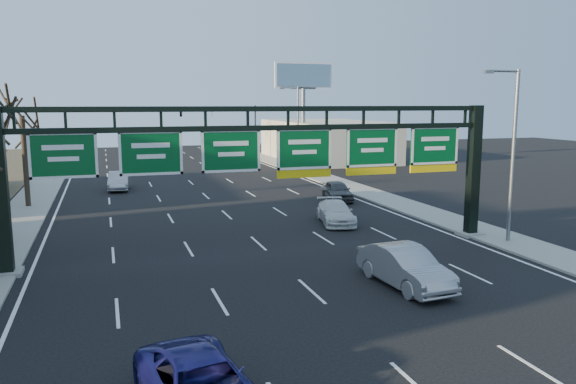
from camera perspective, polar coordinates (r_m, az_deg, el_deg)
name	(u,v)px	position (r m, az deg, el deg)	size (l,w,h in m)	color
ground	(331,309)	(20.70, 4.37, -11.73)	(160.00, 160.00, 0.00)	black
sidewalk_left	(19,220)	(38.91, -25.68, -2.62)	(3.00, 120.00, 0.12)	gray
sidewalk_right	(386,199)	(43.55, 9.89, -0.69)	(3.00, 120.00, 0.12)	gray
lane_markings	(221,209)	(39.27, -6.85, -1.76)	(21.60, 120.00, 0.01)	white
sign_gantry	(272,159)	(27.09, -1.68, 3.32)	(24.60, 1.20, 7.20)	black
building_right_distant	(326,140)	(73.36, 3.91, 5.26)	(12.00, 20.00, 5.00)	beige
tree_far	(21,101)	(43.18, -25.52, 8.39)	(3.60, 3.60, 8.86)	black
streetlight_near	(512,147)	(31.17, 21.76, 4.27)	(2.15, 0.22, 9.00)	slate
streetlight_far	(297,124)	(61.24, 0.88, 6.95)	(2.15, 0.22, 9.00)	slate
billboard_right	(303,88)	(66.76, 1.56, 10.54)	(7.00, 0.50, 12.00)	slate
traffic_signal_mast	(210,117)	(74.06, -7.97, 7.55)	(10.16, 0.54, 7.00)	black
car_silver_sedan	(405,267)	(23.25, 11.79, -7.43)	(1.72, 4.92, 1.62)	#9E9EA2
car_white_wagon	(336,213)	(34.57, 4.87, -2.09)	(1.88, 4.63, 1.34)	silver
car_grey_far	(337,191)	(42.73, 5.03, 0.14)	(1.73, 4.30, 1.47)	#3F4244
car_silver_distant	(119,181)	(49.85, -16.82, 1.10)	(1.62, 4.64, 1.53)	#B4B3B8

